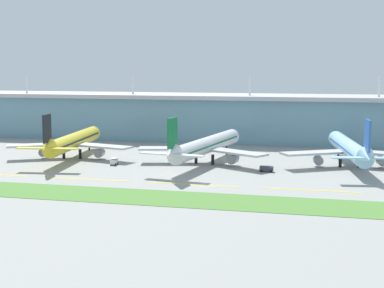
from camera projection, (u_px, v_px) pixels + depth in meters
The scene contains 11 objects.
ground_plane at pixel (203, 185), 166.57m from camera, with size 600.00×600.00×0.00m, color gray.
terminal_building at pixel (251, 118), 264.06m from camera, with size 288.00×34.00×30.75m.
airliner_near at pixel (73, 141), 215.50m from camera, with size 48.44×61.91×18.90m.
airliner_middle at pixel (206, 146), 203.28m from camera, with size 48.24×67.74×18.90m.
airliner_far at pixel (349, 148), 196.61m from camera, with size 48.24×63.66×18.90m.
taxiway_stripe_mid_west at pixel (86, 179), 174.98m from camera, with size 28.00×0.70×0.04m, color yellow.
taxiway_stripe_centre at pixel (193, 185), 167.05m from camera, with size 28.00×0.70×0.04m, color yellow.
taxiway_stripe_mid_east at pixel (311, 190), 159.13m from camera, with size 28.00×0.70×0.04m, color yellow.
grass_verge at pixel (187, 199), 148.01m from camera, with size 300.00×18.00×0.10m, color #518438.
pushback_tug at pixel (267, 168), 187.52m from camera, with size 4.40×2.51×1.85m.
baggage_cart at pixel (114, 161), 200.86m from camera, with size 2.16×3.69×2.48m.
Camera 1 is at (35.20, -159.68, 34.12)m, focal length 53.03 mm.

